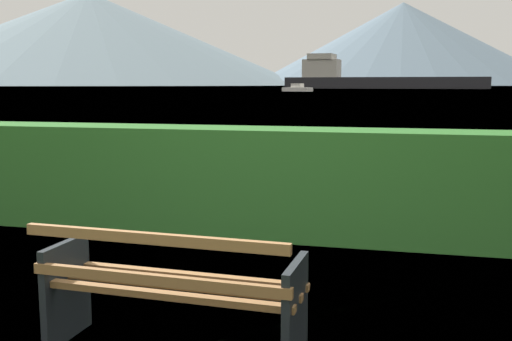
% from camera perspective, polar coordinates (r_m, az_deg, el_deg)
% --- Properties ---
extents(water_surface, '(620.00, 620.00, 0.00)m').
position_cam_1_polar(water_surface, '(310.80, 13.58, 7.80)').
color(water_surface, slate).
rests_on(water_surface, ground_plane).
extents(park_bench, '(1.70, 0.65, 0.87)m').
position_cam_1_polar(park_bench, '(3.86, -8.15, -11.43)').
color(park_bench, olive).
rests_on(park_bench, ground_plane).
extents(hedge_row, '(8.35, 0.77, 1.23)m').
position_cam_1_polar(hedge_row, '(6.77, 1.84, -1.12)').
color(hedge_row, '#2D6B28').
rests_on(hedge_row, ground_plane).
extents(cargo_ship_large, '(67.84, 15.89, 11.87)m').
position_cam_1_polar(cargo_ship_large, '(207.86, 10.73, 8.65)').
color(cargo_ship_large, '#232328').
rests_on(cargo_ship_large, water_surface).
extents(sailboat_mid, '(7.11, 5.30, 1.75)m').
position_cam_1_polar(sailboat_mid, '(129.82, 3.98, 7.84)').
color(sailboat_mid, silver).
rests_on(sailboat_mid, water_surface).
extents(distant_hills, '(973.84, 459.34, 88.64)m').
position_cam_1_polar(distant_hills, '(575.35, 4.04, 12.00)').
color(distant_hills, slate).
rests_on(distant_hills, ground_plane).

